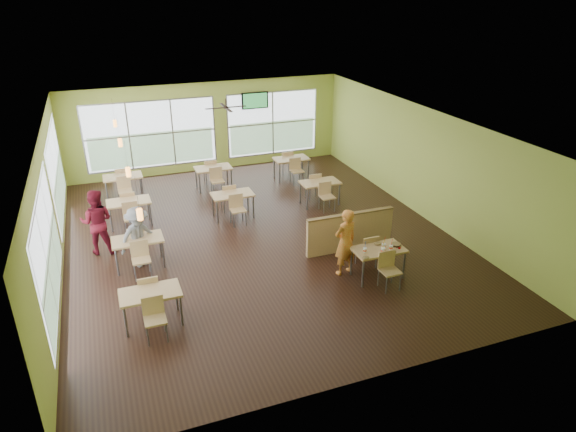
% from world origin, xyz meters
% --- Properties ---
extents(room, '(12.00, 12.04, 3.20)m').
position_xyz_m(room, '(0.00, 0.00, 1.60)').
color(room, black).
rests_on(room, ground).
extents(window_bays, '(9.24, 10.24, 2.38)m').
position_xyz_m(window_bays, '(-2.65, 3.08, 1.48)').
color(window_bays, white).
rests_on(window_bays, room).
extents(main_table, '(1.22, 1.52, 0.87)m').
position_xyz_m(main_table, '(2.00, -3.00, 0.63)').
color(main_table, tan).
rests_on(main_table, floor).
extents(half_wall_divider, '(2.40, 0.14, 1.04)m').
position_xyz_m(half_wall_divider, '(2.00, -1.55, 0.52)').
color(half_wall_divider, tan).
rests_on(half_wall_divider, floor).
extents(dining_tables, '(6.92, 8.72, 0.87)m').
position_xyz_m(dining_tables, '(-1.05, 1.71, 0.63)').
color(dining_tables, tan).
rests_on(dining_tables, floor).
extents(pendant_lights, '(0.11, 7.31, 0.86)m').
position_xyz_m(pendant_lights, '(-3.20, 0.68, 2.45)').
color(pendant_lights, '#2D2119').
rests_on(pendant_lights, ceiling).
extents(ceiling_fan, '(1.25, 1.25, 0.29)m').
position_xyz_m(ceiling_fan, '(-0.00, 3.00, 2.95)').
color(ceiling_fan, '#2D2119').
rests_on(ceiling_fan, ceiling).
extents(tv_backwall, '(1.00, 0.07, 0.60)m').
position_xyz_m(tv_backwall, '(1.80, 5.90, 2.45)').
color(tv_backwall, black).
rests_on(tv_backwall, wall_back).
extents(man_plaid, '(0.68, 0.52, 1.66)m').
position_xyz_m(man_plaid, '(1.34, -2.57, 0.83)').
color(man_plaid, '#DC5A18').
rests_on(man_plaid, floor).
extents(patron_maroon, '(0.96, 0.82, 1.72)m').
position_xyz_m(patron_maroon, '(-4.07, 0.59, 0.86)').
color(patron_maroon, '#5C0F1B').
rests_on(patron_maroon, floor).
extents(patron_grey, '(1.15, 0.94, 1.55)m').
position_xyz_m(patron_grey, '(-3.16, -0.47, 0.77)').
color(patron_grey, slate).
rests_on(patron_grey, floor).
extents(cup_blue, '(0.09, 0.09, 0.32)m').
position_xyz_m(cup_blue, '(1.60, -3.05, 0.82)').
color(cup_blue, white).
rests_on(cup_blue, main_table).
extents(cup_yellow, '(0.11, 0.11, 0.38)m').
position_xyz_m(cup_yellow, '(1.97, -3.23, 0.83)').
color(cup_yellow, white).
rests_on(cup_yellow, main_table).
extents(cup_red_near, '(0.10, 0.10, 0.36)m').
position_xyz_m(cup_red_near, '(2.09, -3.06, 0.82)').
color(cup_red_near, white).
rests_on(cup_red_near, main_table).
extents(cup_red_far, '(0.09, 0.09, 0.31)m').
position_xyz_m(cup_red_far, '(2.23, -3.16, 0.81)').
color(cup_red_far, white).
rests_on(cup_red_far, main_table).
extents(food_basket, '(0.23, 0.23, 0.05)m').
position_xyz_m(food_basket, '(2.45, -3.01, 0.78)').
color(food_basket, black).
rests_on(food_basket, main_table).
extents(ketchup_cup, '(0.05, 0.05, 0.02)m').
position_xyz_m(ketchup_cup, '(2.45, -3.17, 0.76)').
color(ketchup_cup, '#AB0006').
rests_on(ketchup_cup, main_table).
extents(wrapper_left, '(0.17, 0.16, 0.04)m').
position_xyz_m(wrapper_left, '(1.50, -3.30, 0.77)').
color(wrapper_left, olive).
rests_on(wrapper_left, main_table).
extents(wrapper_mid, '(0.21, 0.20, 0.04)m').
position_xyz_m(wrapper_mid, '(2.09, -2.80, 0.77)').
color(wrapper_mid, olive).
rests_on(wrapper_mid, main_table).
extents(wrapper_right, '(0.19, 0.18, 0.04)m').
position_xyz_m(wrapper_right, '(2.21, -3.28, 0.77)').
color(wrapper_right, olive).
rests_on(wrapper_right, main_table).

